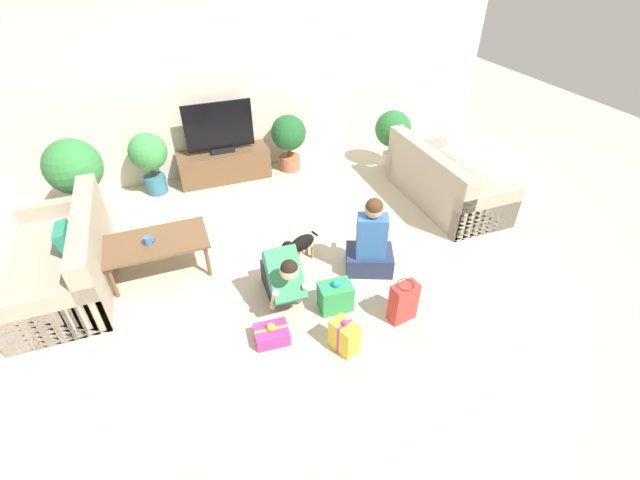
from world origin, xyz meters
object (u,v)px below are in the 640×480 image
object	(u,v)px
potted_plant_corner_right	(393,131)
gift_bag_a	(403,302)
tv	(219,130)
gift_box_a	(335,296)
dog	(299,245)
sofa_right	(444,183)
mug	(148,240)
sofa_left	(66,262)
tv_console	(225,165)
person_sitting	(371,245)
gift_box_c	(344,336)
potted_plant_back_right	(289,137)
potted_plant_corner_left	(74,169)
coffee_table	(156,244)
gift_box_b	(272,334)
potted_plant_back_left	(149,157)
person_kneeling	(282,277)

from	to	relation	value
potted_plant_corner_right	gift_bag_a	bearing A→B (deg)	-116.43
tv	potted_plant_corner_right	xyz separation A→B (m)	(2.59, -0.50, -0.21)
gift_box_a	tv	bearing A→B (deg)	99.23
gift_bag_a	dog	bearing A→B (deg)	119.20
sofa_right	mug	xyz separation A→B (m)	(-3.89, -0.22, 0.19)
sofa_left	gift_bag_a	bearing A→B (deg)	60.48
tv_console	person_sitting	distance (m)	2.96
tv_console	gift_box_a	size ratio (longest dim) A/B	3.68
dog	gift_box_c	size ratio (longest dim) A/B	1.37
sofa_right	potted_plant_back_right	world-z (taller)	potted_plant_back_right
potted_plant_corner_left	dog	distance (m)	2.97
potted_plant_corner_right	dog	xyz separation A→B (m)	(-2.18, -1.83, -0.33)
tv_console	dog	world-z (taller)	tv_console
sofa_right	dog	distance (m)	2.40
coffee_table	gift_box_a	world-z (taller)	coffee_table
sofa_right	gift_box_b	world-z (taller)	sofa_right
sofa_left	tv	world-z (taller)	tv
tv_console	gift_box_c	distance (m)	3.70
coffee_table	person_sitting	bearing A→B (deg)	-20.06
potted_plant_back_left	gift_box_b	size ratio (longest dim) A/B	2.72
potted_plant_back_left	potted_plant_back_right	bearing A→B (deg)	0.00
sofa_left	potted_plant_corner_right	size ratio (longest dim) A/B	2.04
potted_plant_back_left	mug	world-z (taller)	potted_plant_back_left
potted_plant_back_right	gift_bag_a	size ratio (longest dim) A/B	1.93
potted_plant_corner_right	person_kneeling	world-z (taller)	potted_plant_corner_right
gift_box_a	gift_box_c	world-z (taller)	gift_box_c
person_sitting	gift_box_a	size ratio (longest dim) A/B	2.62
coffee_table	potted_plant_back_left	distance (m)	1.90
potted_plant_back_left	gift_box_a	world-z (taller)	potted_plant_back_left
sofa_right	potted_plant_corner_left	distance (m)	4.81
tv	person_sitting	bearing A→B (deg)	-68.09
sofa_right	person_sitting	size ratio (longest dim) A/B	1.90
coffee_table	gift_box_a	size ratio (longest dim) A/B	2.99
coffee_table	potted_plant_corner_left	bearing A→B (deg)	119.03
tv_console	gift_box_c	xyz separation A→B (m)	(0.39, -3.68, -0.06)
tv	potted_plant_back_right	world-z (taller)	tv
potted_plant_back_left	gift_box_a	bearing A→B (deg)	-63.69
dog	gift_bag_a	world-z (taller)	gift_bag_a
potted_plant_corner_left	gift_box_a	size ratio (longest dim) A/B	3.08
sofa_right	potted_plant_corner_left	xyz separation A→B (m)	(-4.62, 1.25, 0.46)
sofa_right	person_sitting	xyz separation A→B (m)	(-1.63, -0.99, 0.06)
tv_console	gift_box_b	distance (m)	3.36
mug	potted_plant_corner_left	bearing A→B (deg)	116.47
tv	potted_plant_back_right	distance (m)	1.05
sofa_left	person_sitting	distance (m)	3.29
mug	tv	bearing A→B (deg)	59.54
tv_console	potted_plant_back_right	size ratio (longest dim) A/B	1.53
person_kneeling	gift_box_b	size ratio (longest dim) A/B	2.47
person_sitting	mug	world-z (taller)	person_sitting
gift_box_c	mug	distance (m)	2.32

